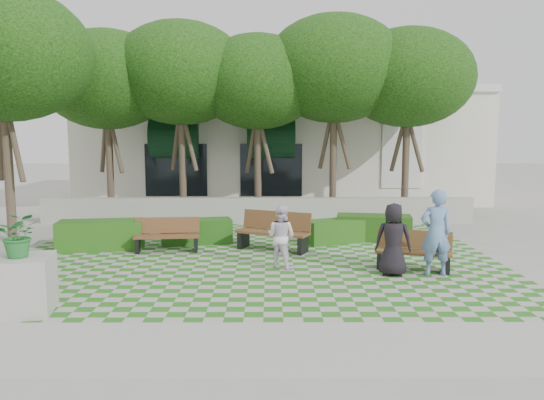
{
  "coord_description": "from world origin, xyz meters",
  "views": [
    {
      "loc": [
        0.44,
        -12.1,
        3.08
      ],
      "look_at": [
        0.5,
        1.5,
        1.4
      ],
      "focal_mm": 35.0,
      "sensor_mm": 36.0,
      "label": 1
    }
  ],
  "objects_px": {
    "bench_east": "(414,251)",
    "person_blue": "(436,233)",
    "hedge_west": "(101,235)",
    "person_dark": "(393,239)",
    "hedge_midright": "(337,231)",
    "bench_west": "(167,235)",
    "bench_mid": "(274,232)",
    "planter_front": "(21,273)",
    "person_white": "(281,236)",
    "hedge_midleft": "(196,231)",
    "hedge_east": "(374,228)"
  },
  "relations": [
    {
      "from": "hedge_midright",
      "to": "person_white",
      "type": "relative_size",
      "value": 1.28
    },
    {
      "from": "person_dark",
      "to": "person_white",
      "type": "xyz_separation_m",
      "value": [
        -2.44,
        0.7,
        -0.07
      ]
    },
    {
      "from": "hedge_east",
      "to": "hedge_midright",
      "type": "xyz_separation_m",
      "value": [
        -1.1,
        -0.3,
        -0.04
      ]
    },
    {
      "from": "hedge_midright",
      "to": "hedge_east",
      "type": "bearing_deg",
      "value": 15.11
    },
    {
      "from": "hedge_midright",
      "to": "planter_front",
      "type": "relative_size",
      "value": 1.07
    },
    {
      "from": "bench_east",
      "to": "hedge_east",
      "type": "relative_size",
      "value": 0.84
    },
    {
      "from": "bench_west",
      "to": "hedge_midleft",
      "type": "height_order",
      "value": "bench_west"
    },
    {
      "from": "bench_east",
      "to": "person_blue",
      "type": "xyz_separation_m",
      "value": [
        0.33,
        -0.52,
        0.53
      ]
    },
    {
      "from": "bench_mid",
      "to": "person_dark",
      "type": "relative_size",
      "value": 1.28
    },
    {
      "from": "bench_west",
      "to": "person_dark",
      "type": "bearing_deg",
      "value": -29.94
    },
    {
      "from": "bench_west",
      "to": "person_white",
      "type": "height_order",
      "value": "person_white"
    },
    {
      "from": "bench_mid",
      "to": "planter_front",
      "type": "bearing_deg",
      "value": -106.66
    },
    {
      "from": "bench_mid",
      "to": "hedge_midleft",
      "type": "distance_m",
      "value": 2.37
    },
    {
      "from": "bench_west",
      "to": "person_white",
      "type": "distance_m",
      "value": 3.47
    },
    {
      "from": "bench_mid",
      "to": "bench_east",
      "type": "bearing_deg",
      "value": -8.44
    },
    {
      "from": "person_blue",
      "to": "bench_east",
      "type": "bearing_deg",
      "value": -62.16
    },
    {
      "from": "hedge_midright",
      "to": "planter_front",
      "type": "xyz_separation_m",
      "value": [
        -6.23,
        -6.05,
        0.39
      ]
    },
    {
      "from": "bench_west",
      "to": "hedge_midright",
      "type": "relative_size",
      "value": 0.92
    },
    {
      "from": "bench_west",
      "to": "person_blue",
      "type": "bearing_deg",
      "value": -26.78
    },
    {
      "from": "bench_east",
      "to": "planter_front",
      "type": "relative_size",
      "value": 1.01
    },
    {
      "from": "person_dark",
      "to": "person_white",
      "type": "height_order",
      "value": "person_dark"
    },
    {
      "from": "hedge_west",
      "to": "hedge_midright",
      "type": "bearing_deg",
      "value": 7.7
    },
    {
      "from": "hedge_east",
      "to": "person_blue",
      "type": "distance_m",
      "value": 4.0
    },
    {
      "from": "hedge_midright",
      "to": "person_blue",
      "type": "distance_m",
      "value": 4.04
    },
    {
      "from": "bench_mid",
      "to": "hedge_west",
      "type": "distance_m",
      "value": 4.68
    },
    {
      "from": "hedge_west",
      "to": "planter_front",
      "type": "relative_size",
      "value": 1.26
    },
    {
      "from": "bench_east",
      "to": "hedge_midleft",
      "type": "distance_m",
      "value": 6.15
    },
    {
      "from": "hedge_west",
      "to": "person_dark",
      "type": "relative_size",
      "value": 1.38
    },
    {
      "from": "bench_mid",
      "to": "hedge_midleft",
      "type": "xyz_separation_m",
      "value": [
        -2.19,
        0.89,
        -0.15
      ]
    },
    {
      "from": "hedge_west",
      "to": "bench_mid",
      "type": "bearing_deg",
      "value": -1.77
    },
    {
      "from": "hedge_midright",
      "to": "hedge_midleft",
      "type": "height_order",
      "value": "hedge_midleft"
    },
    {
      "from": "bench_mid",
      "to": "person_white",
      "type": "height_order",
      "value": "person_white"
    },
    {
      "from": "hedge_west",
      "to": "person_blue",
      "type": "height_order",
      "value": "person_blue"
    },
    {
      "from": "hedge_west",
      "to": "person_white",
      "type": "relative_size",
      "value": 1.51
    },
    {
      "from": "hedge_midleft",
      "to": "person_blue",
      "type": "bearing_deg",
      "value": -31.38
    },
    {
      "from": "bench_mid",
      "to": "bench_west",
      "type": "relative_size",
      "value": 1.18
    },
    {
      "from": "hedge_west",
      "to": "planter_front",
      "type": "distance_m",
      "value": 5.19
    },
    {
      "from": "hedge_midright",
      "to": "bench_west",
      "type": "bearing_deg",
      "value": -165.95
    },
    {
      "from": "person_white",
      "to": "person_blue",
      "type": "bearing_deg",
      "value": -159.98
    },
    {
      "from": "person_dark",
      "to": "person_white",
      "type": "bearing_deg",
      "value": -4.11
    },
    {
      "from": "bench_east",
      "to": "hedge_midleft",
      "type": "height_order",
      "value": "bench_east"
    },
    {
      "from": "bench_mid",
      "to": "person_dark",
      "type": "height_order",
      "value": "person_dark"
    },
    {
      "from": "bench_west",
      "to": "hedge_midleft",
      "type": "xyz_separation_m",
      "value": [
        0.63,
        1.04,
        -0.08
      ]
    },
    {
      "from": "hedge_midright",
      "to": "planter_front",
      "type": "distance_m",
      "value": 8.7
    },
    {
      "from": "person_dark",
      "to": "person_white",
      "type": "distance_m",
      "value": 2.54
    },
    {
      "from": "bench_mid",
      "to": "hedge_west",
      "type": "xyz_separation_m",
      "value": [
        -4.67,
        0.14,
        -0.11
      ]
    },
    {
      "from": "bench_mid",
      "to": "person_dark",
      "type": "xyz_separation_m",
      "value": [
        2.6,
        -2.59,
        0.31
      ]
    },
    {
      "from": "hedge_east",
      "to": "planter_front",
      "type": "bearing_deg",
      "value": -139.14
    },
    {
      "from": "bench_west",
      "to": "planter_front",
      "type": "bearing_deg",
      "value": -113.51
    },
    {
      "from": "hedge_east",
      "to": "person_dark",
      "type": "bearing_deg",
      "value": -95.03
    }
  ]
}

